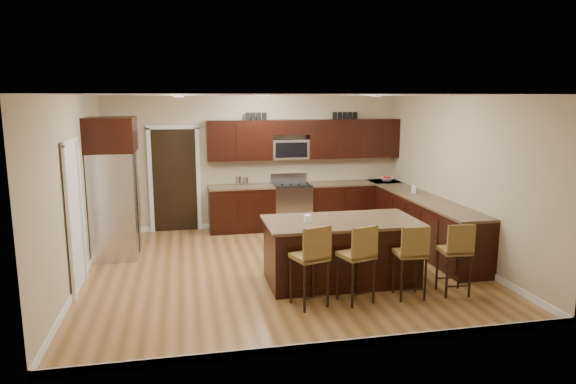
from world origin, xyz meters
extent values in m
plane|color=olive|center=(0.00, 0.00, 0.00)|extent=(6.00, 6.00, 0.00)
plane|color=silver|center=(0.00, 0.00, 2.70)|extent=(6.00, 6.00, 0.00)
plane|color=tan|center=(0.00, 2.75, 1.35)|extent=(6.00, 0.00, 6.00)
plane|color=tan|center=(-3.00, 0.00, 1.35)|extent=(0.00, 5.50, 5.50)
plane|color=tan|center=(3.00, 0.00, 1.35)|extent=(0.00, 5.50, 5.50)
cube|color=black|center=(-0.35, 2.45, 0.44)|extent=(1.30, 0.60, 0.88)
cube|color=black|center=(2.03, 2.45, 0.44)|extent=(1.94, 0.60, 0.88)
cube|color=black|center=(2.70, 0.48, 0.44)|extent=(0.60, 3.35, 0.88)
cube|color=brown|center=(-0.35, 2.45, 0.90)|extent=(1.30, 0.63, 0.04)
cube|color=brown|center=(2.03, 2.45, 0.90)|extent=(1.94, 0.63, 0.04)
cube|color=brown|center=(2.70, 0.48, 0.90)|extent=(0.63, 3.35, 0.04)
cube|color=black|center=(-0.35, 2.58, 1.82)|extent=(1.30, 0.33, 0.80)
cube|color=black|center=(2.03, 2.58, 1.82)|extent=(1.94, 0.33, 0.80)
cube|color=black|center=(0.68, 2.58, 2.07)|extent=(0.76, 0.33, 0.30)
cube|color=silver|center=(0.68, 2.45, 0.45)|extent=(0.76, 0.64, 0.90)
cube|color=black|center=(0.68, 2.45, 0.91)|extent=(0.76, 0.60, 0.03)
cube|color=black|center=(0.68, 2.15, 0.45)|extent=(0.65, 0.01, 0.45)
cube|color=silver|center=(0.68, 2.72, 1.02)|extent=(0.76, 0.05, 0.18)
cube|color=silver|center=(0.68, 2.60, 1.62)|extent=(0.76, 0.31, 0.40)
cube|color=black|center=(-1.65, 2.73, 1.03)|extent=(0.85, 0.03, 2.06)
cube|color=white|center=(-2.98, -0.30, 1.02)|extent=(0.03, 0.80, 2.04)
cube|color=black|center=(0.74, -0.74, 0.44)|extent=(2.13, 1.08, 0.88)
cube|color=brown|center=(0.74, -0.74, 0.90)|extent=(2.23, 1.18, 0.04)
cube|color=black|center=(0.74, -0.74, 0.04)|extent=(2.04, 1.00, 0.09)
cube|color=olive|center=(0.07, -1.52, 0.66)|extent=(0.51, 0.51, 0.06)
cube|color=olive|center=(0.12, -1.70, 0.87)|extent=(0.40, 0.16, 0.43)
cylinder|color=black|center=(-0.10, -1.70, 0.31)|extent=(0.03, 0.03, 0.63)
cylinder|color=black|center=(0.24, -1.70, 0.31)|extent=(0.03, 0.03, 0.63)
cylinder|color=black|center=(-0.10, -1.35, 0.31)|extent=(0.03, 0.03, 0.63)
cylinder|color=black|center=(0.24, -1.35, 0.31)|extent=(0.03, 0.03, 0.63)
cube|color=olive|center=(0.70, -1.52, 0.64)|extent=(0.49, 0.49, 0.06)
cube|color=olive|center=(0.75, -1.69, 0.84)|extent=(0.39, 0.15, 0.42)
cylinder|color=black|center=(0.53, -1.69, 0.30)|extent=(0.03, 0.03, 0.61)
cylinder|color=black|center=(0.87, -1.69, 0.30)|extent=(0.03, 0.03, 0.61)
cylinder|color=black|center=(0.53, -1.36, 0.30)|extent=(0.03, 0.03, 0.61)
cylinder|color=black|center=(0.87, -1.36, 0.30)|extent=(0.03, 0.03, 0.61)
cube|color=olive|center=(1.46, -1.52, 0.61)|extent=(0.41, 0.41, 0.05)
cube|color=olive|center=(1.44, -1.70, 0.81)|extent=(0.38, 0.07, 0.41)
cylinder|color=black|center=(1.29, -1.69, 0.29)|extent=(0.03, 0.03, 0.59)
cylinder|color=black|center=(1.62, -1.69, 0.29)|extent=(0.03, 0.03, 0.59)
cylinder|color=black|center=(1.29, -1.36, 0.29)|extent=(0.03, 0.03, 0.59)
cylinder|color=black|center=(1.62, -1.36, 0.29)|extent=(0.03, 0.03, 0.59)
cube|color=silver|center=(-2.62, 1.19, 0.89)|extent=(0.72, 0.89, 1.79)
cube|color=black|center=(-2.26, 1.19, 0.89)|extent=(0.01, 0.02, 1.70)
cylinder|color=silver|center=(-2.23, 1.11, 0.98)|extent=(0.02, 0.02, 0.79)
cylinder|color=silver|center=(-2.23, 1.27, 0.98)|extent=(0.02, 0.02, 0.79)
cube|color=black|center=(-2.62, 1.19, 2.07)|extent=(0.78, 0.95, 0.56)
cube|color=brown|center=(0.66, 1.32, 0.01)|extent=(0.93, 0.77, 0.01)
imported|color=silver|center=(2.75, 2.45, 0.96)|extent=(0.38, 0.38, 0.07)
imported|color=#B2B2B2|center=(2.70, 1.04, 1.01)|extent=(0.11, 0.11, 0.18)
cylinder|color=silver|center=(-0.41, 2.45, 1.02)|extent=(0.12, 0.12, 0.19)
cylinder|color=silver|center=(-0.26, 2.45, 1.00)|extent=(0.11, 0.11, 0.17)
cylinder|color=white|center=(0.24, -0.74, 0.97)|extent=(0.10, 0.10, 0.10)
cube|color=olive|center=(2.11, -1.52, 0.61)|extent=(0.41, 0.41, 0.05)
cube|color=olive|center=(2.09, -1.70, 0.81)|extent=(0.38, 0.07, 0.41)
cylinder|color=black|center=(1.94, -1.69, 0.29)|extent=(0.03, 0.03, 0.59)
cylinder|color=black|center=(2.27, -1.69, 0.29)|extent=(0.03, 0.03, 0.59)
cylinder|color=black|center=(1.94, -1.36, 0.29)|extent=(0.03, 0.03, 0.59)
cylinder|color=black|center=(2.27, -1.36, 0.29)|extent=(0.03, 0.03, 0.59)
camera|label=1|loc=(-1.48, -7.65, 2.67)|focal=32.00mm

